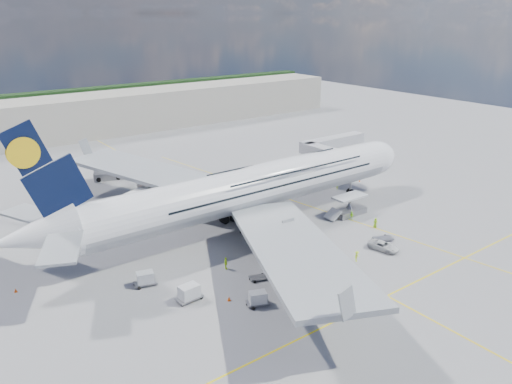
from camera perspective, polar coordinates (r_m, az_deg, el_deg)
ground at (r=81.70m, az=3.80°, el=-5.87°), size 300.00×300.00×0.00m
taxi_line_main at (r=81.70m, az=3.80°, el=-5.87°), size 0.25×220.00×0.01m
taxi_line_cross at (r=69.64m, az=14.74°, el=-11.40°), size 120.00×0.25×0.01m
taxi_line_diag at (r=97.15m, az=6.28°, el=-1.66°), size 14.16×99.06×0.01m
airliner at (r=86.47m, az=-0.26°, el=0.57°), size 77.26×79.15×23.71m
jet_bridge at (r=113.03m, az=8.54°, el=4.97°), size 18.80×12.10×8.50m
cargo_loader at (r=93.95m, az=10.51°, el=-1.83°), size 8.53×3.20×3.67m
terminal at (r=160.89m, az=-18.86°, el=8.22°), size 180.00×16.00×12.00m
tree_line at (r=216.92m, az=-12.58°, el=11.00°), size 160.00×6.00×8.00m
dolly_row_a at (r=66.48m, az=-7.65°, el=-11.32°), size 3.55×2.09×2.17m
dolly_row_b at (r=71.05m, az=0.31°, el=-9.74°), size 2.97×2.24×0.39m
dolly_row_c at (r=65.08m, az=0.22°, el=-12.03°), size 3.31×2.55×1.86m
dolly_back at (r=70.97m, az=-12.55°, el=-9.60°), size 3.41×2.41×1.95m
dolly_nose_far at (r=84.97m, az=14.33°, el=-5.17°), size 3.64×2.83×0.47m
dolly_nose_near at (r=78.60m, az=5.62°, el=-6.21°), size 2.96×1.65×1.84m
baggage_tug at (r=70.09m, az=2.91°, el=-9.71°), size 3.30×2.47×1.87m
catering_truck_inner at (r=95.77m, az=-13.10°, el=-1.15°), size 7.48×5.08×4.12m
catering_truck_outer at (r=116.53m, az=-16.61°, el=2.21°), size 6.88×3.95×3.86m
service_van at (r=81.59m, az=14.36°, el=-6.01°), size 3.26×5.24×1.35m
crew_nose at (r=107.24m, az=9.28°, el=0.81°), size 0.79×0.63×1.90m
crew_loader at (r=91.91m, az=10.89°, el=-2.67°), size 0.90×0.96×1.56m
crew_wing at (r=73.52m, az=-3.47°, el=-8.13°), size 0.80×1.19×1.87m
crew_van at (r=89.43m, az=13.49°, el=-3.44°), size 0.76×0.98×1.77m
crew_tug at (r=77.04m, az=11.45°, el=-7.22°), size 1.24×0.95×1.69m
cone_nose at (r=113.17m, az=11.76°, el=1.29°), size 0.40×0.40×0.50m
cone_wing_left_inner at (r=102.00m, az=-11.82°, el=-0.77°), size 0.41×0.41×0.53m
cone_wing_left_outer at (r=103.22m, az=-15.98°, el=-0.86°), size 0.47×0.47×0.60m
cone_wing_right_inner at (r=78.40m, az=3.60°, el=-6.78°), size 0.49×0.49×0.63m
cone_wing_right_outer at (r=66.40m, az=-3.10°, el=-12.07°), size 0.47×0.47×0.60m
cone_tail at (r=75.38m, az=-25.78°, el=-10.08°), size 0.44×0.44×0.55m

